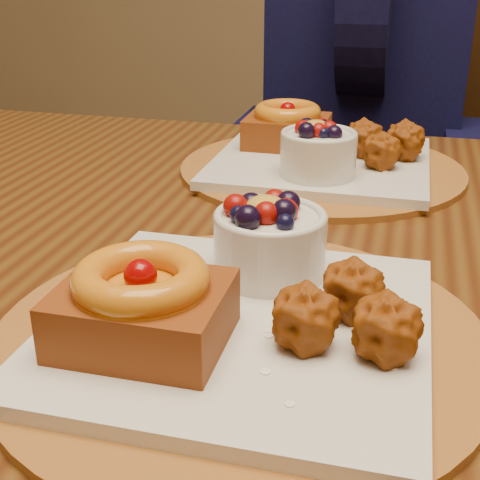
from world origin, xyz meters
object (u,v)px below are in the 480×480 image
chair_far (421,196)px  diner (365,75)px  dining_table (290,297)px  place_setting_near (238,305)px  place_setting_far (319,154)px

chair_far → diner: (-0.13, -0.06, 0.26)m
dining_table → place_setting_near: 0.24m
place_setting_near → place_setting_far: (0.00, 0.43, -0.00)m
place_setting_far → dining_table: bearing=-89.2°
place_setting_far → diner: 0.50m
dining_table → chair_far: bearing=79.0°
dining_table → place_setting_far: 0.24m
chair_far → place_setting_near: bearing=-120.4°
chair_far → diner: diner is taller
place_setting_near → chair_far: (0.15, 0.99, -0.24)m
place_setting_near → place_setting_far: 0.43m
place_setting_near → place_setting_far: place_setting_near is taller
place_setting_near → diner: (0.02, 0.93, 0.02)m
place_setting_near → place_setting_far: bearing=90.0°
place_setting_far → chair_far: 0.63m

